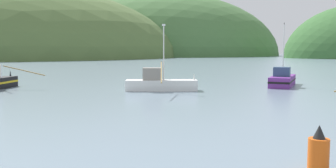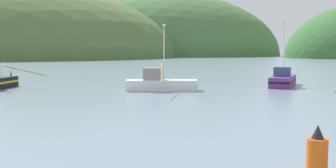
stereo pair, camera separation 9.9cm
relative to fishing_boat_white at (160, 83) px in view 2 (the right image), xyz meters
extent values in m
ellipsoid|color=#47703D|center=(54.37, 220.76, -0.81)|extent=(166.43, 133.15, 88.18)
cone|color=black|center=(-16.18, 9.06, 0.77)|extent=(0.26, 0.26, 0.70)
cylinder|color=#997F4C|center=(-14.17, 5.33, 1.24)|extent=(4.56, 1.82, 1.15)
cube|color=white|center=(0.15, -0.04, -0.23)|extent=(7.77, 3.54, 1.16)
cube|color=white|center=(0.15, -0.04, -0.17)|extent=(7.84, 3.57, 0.21)
cone|color=white|center=(3.53, -0.83, 0.70)|extent=(0.24, 0.24, 0.70)
cube|color=gray|center=(-0.83, 0.20, 0.99)|extent=(2.20, 1.90, 1.28)
cylinder|color=silver|center=(0.39, -0.09, 3.18)|extent=(0.12, 0.12, 5.66)
cube|color=white|center=(0.39, -0.09, 6.13)|extent=(0.36, 0.11, 0.20)
cylinder|color=#997F4C|center=(1.04, 3.74, 1.44)|extent=(1.48, 5.79, 1.69)
cylinder|color=#997F4C|center=(-0.74, -3.81, 1.44)|extent=(1.48, 5.79, 1.69)
cube|color=#6B2D84|center=(15.44, 1.37, -0.19)|extent=(6.58, 7.53, 1.22)
cube|color=black|center=(15.44, 1.37, -0.13)|extent=(6.65, 7.60, 0.22)
cone|color=#6B2D84|center=(17.63, 4.17, 0.77)|extent=(0.28, 0.28, 0.70)
cube|color=#334C6B|center=(14.81, 0.55, 0.97)|extent=(2.34, 2.28, 1.10)
cylinder|color=silver|center=(15.44, 1.37, 3.46)|extent=(0.12, 0.12, 6.09)
cube|color=black|center=(15.44, 1.37, 6.63)|extent=(0.24, 0.30, 0.20)
cylinder|color=#E55914|center=(-0.41, -26.88, -0.21)|extent=(0.74, 0.74, 1.19)
cone|color=black|center=(-0.41, -26.88, 0.64)|extent=(0.44, 0.44, 0.50)
camera|label=1|loc=(-8.84, -38.11, 3.56)|focal=39.58mm
camera|label=2|loc=(-8.75, -38.14, 3.56)|focal=39.58mm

